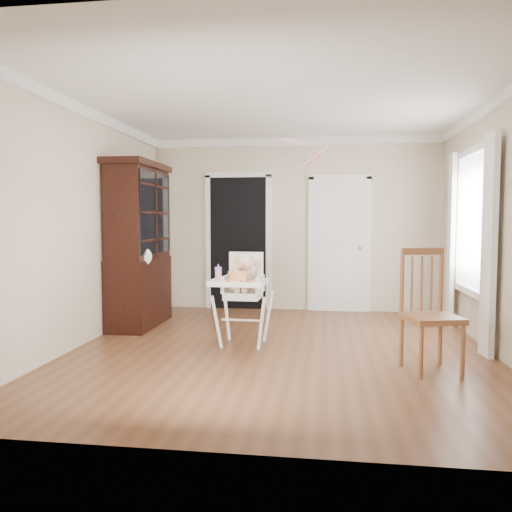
# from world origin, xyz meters

# --- Properties ---
(floor) EXTENTS (5.00, 5.00, 0.00)m
(floor) POSITION_xyz_m (0.00, 0.00, 0.00)
(floor) COLOR brown
(floor) RESTS_ON ground
(ceiling) EXTENTS (5.00, 5.00, 0.00)m
(ceiling) POSITION_xyz_m (0.00, 0.00, 2.70)
(ceiling) COLOR white
(ceiling) RESTS_ON wall_back
(wall_back) EXTENTS (4.50, 0.00, 4.50)m
(wall_back) POSITION_xyz_m (0.00, 2.50, 1.35)
(wall_back) COLOR beige
(wall_back) RESTS_ON floor
(wall_left) EXTENTS (0.00, 5.00, 5.00)m
(wall_left) POSITION_xyz_m (-2.25, 0.00, 1.35)
(wall_left) COLOR beige
(wall_left) RESTS_ON floor
(wall_right) EXTENTS (0.00, 5.00, 5.00)m
(wall_right) POSITION_xyz_m (2.25, 0.00, 1.35)
(wall_right) COLOR beige
(wall_right) RESTS_ON floor
(crown_molding) EXTENTS (4.50, 5.00, 0.12)m
(crown_molding) POSITION_xyz_m (0.00, 0.00, 2.64)
(crown_molding) COLOR white
(crown_molding) RESTS_ON ceiling
(doorway) EXTENTS (1.06, 0.05, 2.22)m
(doorway) POSITION_xyz_m (-0.90, 2.48, 1.11)
(doorway) COLOR black
(doorway) RESTS_ON wall_back
(closet_door) EXTENTS (0.96, 0.09, 2.13)m
(closet_door) POSITION_xyz_m (0.70, 2.48, 1.02)
(closet_door) COLOR white
(closet_door) RESTS_ON wall_back
(window_right) EXTENTS (0.13, 1.84, 2.30)m
(window_right) POSITION_xyz_m (2.18, 0.80, 1.29)
(window_right) COLOR white
(window_right) RESTS_ON wall_right
(high_chair) EXTENTS (0.65, 0.78, 1.07)m
(high_chair) POSITION_xyz_m (-0.44, 0.15, 0.66)
(high_chair) COLOR white
(high_chair) RESTS_ON floor
(baby) EXTENTS (0.30, 0.23, 0.46)m
(baby) POSITION_xyz_m (-0.44, 0.18, 0.81)
(baby) COLOR beige
(baby) RESTS_ON high_chair
(cake) EXTENTS (0.27, 0.27, 0.12)m
(cake) POSITION_xyz_m (-0.45, -0.14, 0.81)
(cake) COLOR silver
(cake) RESTS_ON high_chair
(sippy_cup) EXTENTS (0.08, 0.08, 0.19)m
(sippy_cup) POSITION_xyz_m (-0.70, 0.04, 0.82)
(sippy_cup) COLOR #CA7BA0
(sippy_cup) RESTS_ON high_chair
(china_cabinet) EXTENTS (0.58, 1.29, 2.18)m
(china_cabinet) POSITION_xyz_m (-1.99, 1.00, 1.09)
(china_cabinet) COLOR black
(china_cabinet) RESTS_ON floor
(dining_chair) EXTENTS (0.58, 0.58, 1.15)m
(dining_chair) POSITION_xyz_m (1.46, -0.58, 0.54)
(dining_chair) COLOR brown
(dining_chair) RESTS_ON floor
(streamer) EXTENTS (0.34, 0.39, 0.15)m
(streamer) POSITION_xyz_m (0.13, 0.32, 2.30)
(streamer) COLOR pink
(streamer) RESTS_ON ceiling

